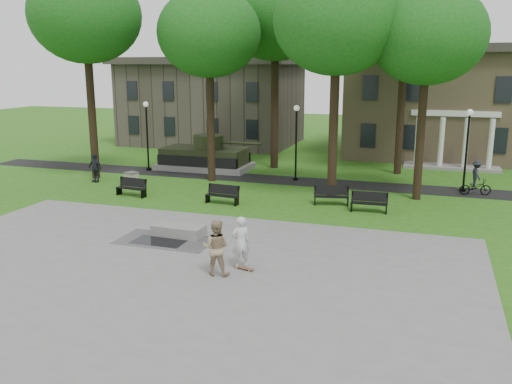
% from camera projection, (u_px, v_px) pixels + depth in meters
% --- Properties ---
extents(ground, '(120.00, 120.00, 0.00)m').
position_uv_depth(ground, '(214.00, 236.00, 23.21)').
color(ground, '#285614').
rests_on(ground, ground).
extents(plaza, '(22.00, 16.00, 0.02)m').
position_uv_depth(plaza, '(158.00, 278.00, 18.59)').
color(plaza, gray).
rests_on(plaza, ground).
extents(footpath, '(44.00, 2.60, 0.01)m').
position_uv_depth(footpath, '(287.00, 180.00, 34.31)').
color(footpath, black).
rests_on(footpath, ground).
extents(building_right, '(17.00, 12.00, 8.60)m').
position_uv_depth(building_right, '(454.00, 101.00, 43.22)').
color(building_right, '#9E8460').
rests_on(building_right, ground).
extents(building_left, '(15.00, 10.00, 7.20)m').
position_uv_depth(building_left, '(213.00, 104.00, 50.24)').
color(building_left, '#4C443D').
rests_on(building_left, ground).
extents(tree_0, '(6.80, 6.80, 12.97)m').
position_uv_depth(tree_0, '(85.00, 16.00, 32.89)').
color(tree_0, black).
rests_on(tree_0, ground).
extents(tree_1, '(6.20, 6.20, 11.63)m').
position_uv_depth(tree_1, '(209.00, 34.00, 32.24)').
color(tree_1, black).
rests_on(tree_1, ground).
extents(tree_2, '(6.60, 6.60, 12.16)m').
position_uv_depth(tree_2, '(337.00, 22.00, 27.88)').
color(tree_2, black).
rests_on(tree_2, ground).
extents(tree_3, '(6.00, 6.00, 11.19)m').
position_uv_depth(tree_3, '(428.00, 36.00, 27.60)').
color(tree_3, black).
rests_on(tree_3, ground).
extents(tree_4, '(7.20, 7.20, 13.50)m').
position_uv_depth(tree_4, '(275.00, 15.00, 36.24)').
color(tree_4, black).
rests_on(tree_4, ground).
extents(tree_5, '(6.40, 6.40, 12.44)m').
position_uv_depth(tree_5, '(406.00, 24.00, 34.28)').
color(tree_5, black).
rests_on(tree_5, ground).
extents(lamp_left, '(0.36, 0.36, 4.73)m').
position_uv_depth(lamp_left, '(147.00, 130.00, 36.99)').
color(lamp_left, black).
rests_on(lamp_left, ground).
extents(lamp_mid, '(0.36, 0.36, 4.73)m').
position_uv_depth(lamp_mid, '(296.00, 136.00, 33.79)').
color(lamp_mid, black).
rests_on(lamp_mid, ground).
extents(lamp_right, '(0.36, 0.36, 4.73)m').
position_uv_depth(lamp_right, '(467.00, 143.00, 30.75)').
color(lamp_right, black).
rests_on(lamp_right, ground).
extents(tank_monument, '(7.45, 3.40, 2.40)m').
position_uv_depth(tank_monument, '(205.00, 157.00, 37.93)').
color(tank_monument, gray).
rests_on(tank_monument, ground).
extents(puddle, '(2.20, 1.20, 0.00)m').
position_uv_depth(puddle, '(159.00, 241.00, 22.39)').
color(puddle, black).
rests_on(puddle, plaza).
extents(concrete_block, '(2.24, 1.10, 0.45)m').
position_uv_depth(concrete_block, '(179.00, 230.00, 23.14)').
color(concrete_block, gray).
rests_on(concrete_block, plaza).
extents(skateboard, '(0.81, 0.38, 0.07)m').
position_uv_depth(skateboard, '(244.00, 268.00, 19.32)').
color(skateboard, brown).
rests_on(skateboard, plaza).
extents(skateboarder, '(0.82, 0.81, 1.90)m').
position_uv_depth(skateboarder, '(241.00, 242.00, 19.31)').
color(skateboarder, silver).
rests_on(skateboarder, plaza).
extents(friend_watching, '(1.04, 0.85, 1.97)m').
position_uv_depth(friend_watching, '(216.00, 248.00, 18.64)').
color(friend_watching, '#9F8667').
rests_on(friend_watching, plaza).
extents(pedestrian_walker, '(1.12, 0.66, 1.79)m').
position_uv_depth(pedestrian_walker, '(95.00, 168.00, 33.68)').
color(pedestrian_walker, '#21242C').
rests_on(pedestrian_walker, ground).
extents(cyclist, '(1.83, 1.09, 1.97)m').
position_uv_depth(cyclist, '(476.00, 181.00, 30.28)').
color(cyclist, black).
rests_on(cyclist, ground).
extents(park_bench_0, '(1.84, 0.75, 1.00)m').
position_uv_depth(park_bench_0, '(132.00, 187.00, 30.19)').
color(park_bench_0, black).
rests_on(park_bench_0, ground).
extents(park_bench_1, '(1.83, 0.68, 1.00)m').
position_uv_depth(park_bench_1, '(223.00, 194.00, 28.49)').
color(park_bench_1, black).
rests_on(park_bench_1, ground).
extents(park_bench_2, '(1.85, 0.87, 1.00)m').
position_uv_depth(park_bench_2, '(332.00, 195.00, 28.26)').
color(park_bench_2, black).
rests_on(park_bench_2, ground).
extents(park_bench_3, '(1.82, 0.60, 1.00)m').
position_uv_depth(park_bench_3, '(369.00, 202.00, 26.88)').
color(park_bench_3, black).
rests_on(park_bench_3, ground).
extents(trash_bin, '(0.84, 0.84, 0.96)m').
position_uv_depth(trash_bin, '(132.00, 180.00, 32.13)').
color(trash_bin, '#B2A792').
rests_on(trash_bin, ground).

